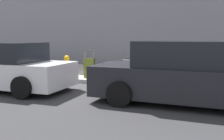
{
  "coord_description": "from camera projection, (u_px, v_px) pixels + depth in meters",
  "views": [
    {
      "loc": [
        -3.96,
        8.67,
        1.71
      ],
      "look_at": [
        -1.21,
        0.55,
        0.62
      ],
      "focal_mm": 41.67,
      "sensor_mm": 36.0,
      "label": 1
    }
  ],
  "objects": [
    {
      "name": "suitcase_black_1",
      "position": [
        173.0,
        72.0,
        9.09
      ],
      "size": [
        0.44,
        0.25,
        0.97
      ],
      "color": "black",
      "rests_on": "sidewalk_curb"
    },
    {
      "name": "fire_hydrant",
      "position": [
        67.0,
        65.0,
        10.42
      ],
      "size": [
        0.39,
        0.21,
        0.85
      ],
      "color": "#D89E0C",
      "rests_on": "sidewalk_curb"
    },
    {
      "name": "parked_car_charcoal_0",
      "position": [
        186.0,
        75.0,
        6.64
      ],
      "size": [
        4.83,
        2.27,
        1.61
      ],
      "color": "black",
      "rests_on": "ground_plane"
    },
    {
      "name": "suitcase_teal_2",
      "position": [
        157.0,
        73.0,
        9.25
      ],
      "size": [
        0.38,
        0.24,
        0.9
      ],
      "color": "#0F606B",
      "rests_on": "sidewalk_curb"
    },
    {
      "name": "sidewalk_curb",
      "position": [
        108.0,
        73.0,
        11.96
      ],
      "size": [
        18.0,
        5.0,
        0.14
      ],
      "primitive_type": "cube",
      "color": "#ADA89E",
      "rests_on": "ground_plane"
    },
    {
      "name": "bollard_post",
      "position": [
        48.0,
        68.0,
        10.54
      ],
      "size": [
        0.15,
        0.15,
        0.66
      ],
      "primitive_type": "cylinder",
      "color": "brown",
      "rests_on": "sidewalk_curb"
    },
    {
      "name": "parked_car_white_1",
      "position": [
        6.0,
        68.0,
        8.43
      ],
      "size": [
        4.36,
        2.1,
        1.53
      ],
      "color": "silver",
      "rests_on": "ground_plane"
    },
    {
      "name": "suitcase_navy_6",
      "position": [
        102.0,
        71.0,
        9.94
      ],
      "size": [
        0.36,
        0.23,
        0.62
      ],
      "color": "navy",
      "rests_on": "sidewalk_curb"
    },
    {
      "name": "ground_plane",
      "position": [
        86.0,
        83.0,
        9.62
      ],
      "size": [
        40.0,
        40.0,
        0.0
      ],
      "primitive_type": "plane",
      "color": "#333335"
    },
    {
      "name": "suitcase_olive_7",
      "position": [
        90.0,
        68.0,
        10.05
      ],
      "size": [
        0.43,
        0.27,
        1.05
      ],
      "color": "#59601E",
      "rests_on": "sidewalk_curb"
    },
    {
      "name": "suitcase_olive_0",
      "position": [
        189.0,
        73.0,
        8.95
      ],
      "size": [
        0.37,
        0.22,
        0.91
      ],
      "color": "#59601E",
      "rests_on": "sidewalk_curb"
    },
    {
      "name": "suitcase_maroon_3",
      "position": [
        142.0,
        71.0,
        9.42
      ],
      "size": [
        0.47,
        0.27,
        0.91
      ],
      "color": "maroon",
      "rests_on": "sidewalk_curb"
    },
    {
      "name": "suitcase_silver_4",
      "position": [
        128.0,
        70.0,
        9.57
      ],
      "size": [
        0.35,
        0.19,
        0.81
      ],
      "color": "#9EA0A8",
      "rests_on": "sidewalk_curb"
    },
    {
      "name": "suitcase_red_5",
      "position": [
        116.0,
        72.0,
        9.87
      ],
      "size": [
        0.42,
        0.27,
        0.57
      ],
      "color": "red",
      "rests_on": "sidewalk_curb"
    }
  ]
}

